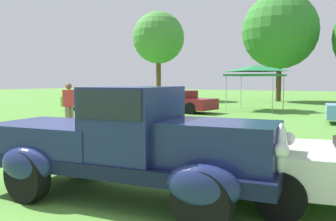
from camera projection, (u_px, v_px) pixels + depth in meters
ground_plane at (92, 201)px, 5.34m from camera, size 120.00×120.00×0.00m
feature_pickup_truck at (129, 142)px, 5.37m from camera, size 4.73×2.20×1.70m
show_car_lime at (93, 100)px, 21.32m from camera, size 3.99×1.94×1.22m
show_car_burgundy at (179, 102)px, 20.25m from camera, size 4.21×2.15×1.22m
spectator_near_truck at (69, 105)px, 12.85m from camera, size 0.25×0.41×1.69m
canopy_tent_left_field at (256, 70)px, 21.35m from camera, size 3.00×3.00×2.71m
treeline_far_left at (158, 38)px, 32.45m from camera, size 4.68×4.68×7.99m
treeline_mid_left at (280, 31)px, 30.24m from camera, size 6.36×6.36×9.13m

